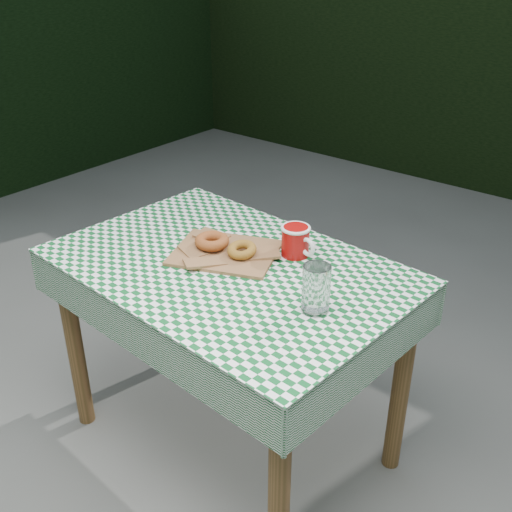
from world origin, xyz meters
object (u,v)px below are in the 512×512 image
(paper_bag, at_px, (225,252))
(coffee_mug, at_px, (295,241))
(drinking_glass, at_px, (316,289))
(table, at_px, (230,360))

(paper_bag, bearing_deg, coffee_mug, 37.82)
(paper_bag, height_order, coffee_mug, coffee_mug)
(coffee_mug, bearing_deg, paper_bag, -130.32)
(paper_bag, distance_m, coffee_mug, 0.23)
(paper_bag, height_order, drinking_glass, drinking_glass)
(coffee_mug, xyz_separation_m, drinking_glass, (0.24, -0.24, 0.02))
(paper_bag, relative_size, drinking_glass, 2.34)
(table, distance_m, paper_bag, 0.40)
(drinking_glass, bearing_deg, table, 172.53)
(paper_bag, distance_m, drinking_glass, 0.43)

